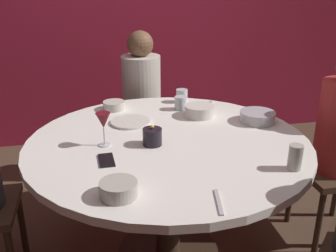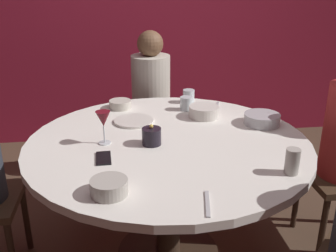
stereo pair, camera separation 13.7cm
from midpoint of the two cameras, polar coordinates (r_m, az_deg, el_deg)
The scene contains 16 objects.
back_wall at distance 3.78m, azimuth -2.75°, elevation 17.34°, with size 6.00×0.10×2.60m, color maroon.
dining_table at distance 2.13m, azimuth 1.85°, elevation -5.36°, with size 1.50×1.50×0.75m.
seated_diner_back at distance 3.04m, azimuth -1.21°, elevation 5.30°, with size 0.40×0.40×1.18m.
candle_holder at distance 2.01m, azimuth -0.45°, elevation -1.53°, with size 0.10×0.10×0.11m.
wine_glass at distance 2.00m, azimuth -7.47°, elevation 0.77°, with size 0.08×0.08×0.18m.
dinner_plate at distance 2.32m, azimuth -3.30°, elevation 0.72°, with size 0.23×0.23×0.01m, color silver.
cell_phone at distance 1.88m, azimuth -7.31°, elevation -4.69°, with size 0.07×0.14×0.01m, color black.
bowl_serving_large at distance 2.36m, azimuth 15.16°, elevation 0.96°, with size 0.21×0.21×0.06m, color #B7B7BC.
bowl_salad_center at distance 2.55m, azimuth -5.45°, elevation 3.15°, with size 0.14×0.14×0.05m, color beige.
bowl_small_white at distance 1.59m, azimuth -6.11°, elevation -8.88°, with size 0.15×0.15×0.06m, color #B2ADA3.
bowl_sauce_side at distance 2.40m, azimuth 6.88°, elevation 2.08°, with size 0.18×0.18×0.07m, color silver.
cup_near_candle at distance 2.66m, azimuth 4.51°, elevation 4.33°, with size 0.08×0.08×0.09m, color silver.
cup_by_left_diner at distance 1.82m, azimuth 19.73°, elevation -4.91°, with size 0.06×0.06×0.12m, color #B2ADA3.
cup_by_right_diner at distance 2.51m, azimuth 4.22°, elevation 3.28°, with size 0.08×0.08×0.09m, color silver.
fork_near_plate at distance 1.55m, azimuth 8.37°, elevation -11.17°, with size 0.02×0.18×0.01m, color #B7B7BC.
knife_near_plate at distance 2.61m, azimuth 8.68°, elevation 2.84°, with size 0.02×0.18×0.01m, color #B7B7BC.
Camera 2 is at (-0.24, -1.88, 1.59)m, focal length 41.86 mm.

